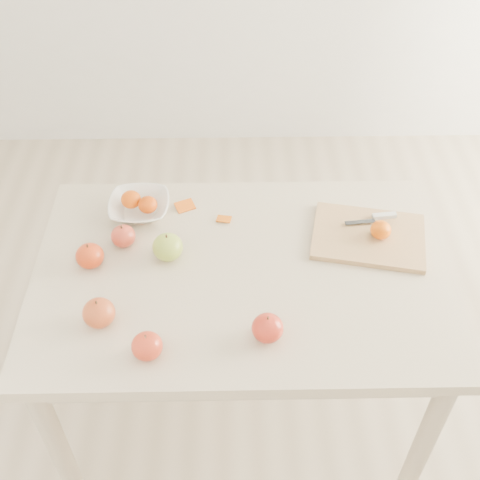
{
  "coord_description": "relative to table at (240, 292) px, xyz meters",
  "views": [
    {
      "loc": [
        -0.02,
        -1.19,
        2.03
      ],
      "look_at": [
        0.0,
        0.05,
        0.82
      ],
      "focal_mm": 45.0,
      "sensor_mm": 36.0,
      "label": 1
    }
  ],
  "objects": [
    {
      "name": "fruit_bowl",
      "position": [
        -0.31,
        0.25,
        0.12
      ],
      "size": [
        0.19,
        0.19,
        0.05
      ],
      "primitive_type": "imported",
      "color": "white",
      "rests_on": "table"
    },
    {
      "name": "apple_red_b",
      "position": [
        -0.43,
        0.03,
        0.14
      ],
      "size": [
        0.08,
        0.08,
        0.07
      ],
      "primitive_type": "ellipsoid",
      "color": "maroon",
      "rests_on": "table"
    },
    {
      "name": "orange_peel_b",
      "position": [
        -0.05,
        0.21,
        0.1
      ],
      "size": [
        0.05,
        0.04,
        0.01
      ],
      "primitive_type": "cube",
      "rotation": [
        -0.14,
        0.0,
        -0.18
      ],
      "color": "orange",
      "rests_on": "table"
    },
    {
      "name": "apple_red_e",
      "position": [
        0.07,
        -0.24,
        0.14
      ],
      "size": [
        0.08,
        0.08,
        0.07
      ],
      "primitive_type": "ellipsoid",
      "color": "#9B0715",
      "rests_on": "table"
    },
    {
      "name": "cutting_board",
      "position": [
        0.39,
        0.12,
        0.11
      ],
      "size": [
        0.38,
        0.31,
        0.02
      ],
      "primitive_type": "cube",
      "rotation": [
        0.0,
        0.0,
        -0.2
      ],
      "color": "tan",
      "rests_on": "table"
    },
    {
      "name": "bowl_tangerine_near",
      "position": [
        -0.34,
        0.26,
        0.15
      ],
      "size": [
        0.06,
        0.06,
        0.06
      ],
      "primitive_type": "ellipsoid",
      "color": "#D34907",
      "rests_on": "fruit_bowl"
    },
    {
      "name": "board_tangerine",
      "position": [
        0.42,
        0.11,
        0.14
      ],
      "size": [
        0.06,
        0.06,
        0.05
      ],
      "primitive_type": "ellipsoid",
      "color": "#C85E07",
      "rests_on": "cutting_board"
    },
    {
      "name": "table",
      "position": [
        0.0,
        0.0,
        0.0
      ],
      "size": [
        1.2,
        0.8,
        0.75
      ],
      "color": "beige",
      "rests_on": "ground"
    },
    {
      "name": "apple_red_c",
      "position": [
        -0.24,
        -0.29,
        0.13
      ],
      "size": [
        0.08,
        0.08,
        0.07
      ],
      "primitive_type": "ellipsoid",
      "color": "maroon",
      "rests_on": "table"
    },
    {
      "name": "apple_red_d",
      "position": [
        -0.37,
        -0.19,
        0.14
      ],
      "size": [
        0.09,
        0.09,
        0.08
      ],
      "primitive_type": "ellipsoid",
      "color": "#9A200F",
      "rests_on": "table"
    },
    {
      "name": "bowl_tangerine_far",
      "position": [
        -0.28,
        0.24,
        0.14
      ],
      "size": [
        0.06,
        0.06,
        0.05
      ],
      "primitive_type": "ellipsoid",
      "color": "#D43F07",
      "rests_on": "fruit_bowl"
    },
    {
      "name": "orange_peel_a",
      "position": [
        -0.17,
        0.28,
        0.1
      ],
      "size": [
        0.07,
        0.07,
        0.01
      ],
      "primitive_type": "cube",
      "rotation": [
        0.21,
        0.0,
        0.42
      ],
      "color": "#E15E0F",
      "rests_on": "table"
    },
    {
      "name": "apple_green",
      "position": [
        -0.21,
        0.05,
        0.14
      ],
      "size": [
        0.09,
        0.09,
        0.08
      ],
      "primitive_type": "ellipsoid",
      "color": "olive",
      "rests_on": "table"
    },
    {
      "name": "ground",
      "position": [
        0.0,
        0.0,
        -0.65
      ],
      "size": [
        3.5,
        3.5,
        0.0
      ],
      "primitive_type": "plane",
      "color": "#C6B293",
      "rests_on": "ground"
    },
    {
      "name": "apple_red_a",
      "position": [
        -0.35,
        0.11,
        0.13
      ],
      "size": [
        0.07,
        0.07,
        0.07
      ],
      "primitive_type": "ellipsoid",
      "color": "maroon",
      "rests_on": "table"
    },
    {
      "name": "paring_knife",
      "position": [
        0.44,
        0.19,
        0.12
      ],
      "size": [
        0.17,
        0.05,
        0.01
      ],
      "color": "silver",
      "rests_on": "cutting_board"
    }
  ]
}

